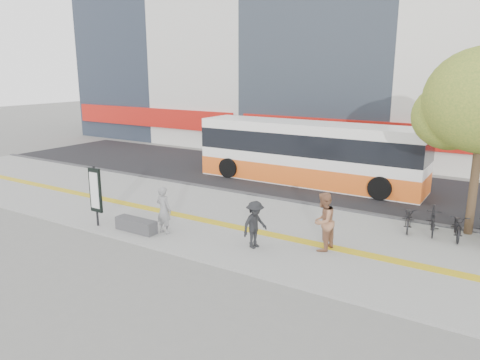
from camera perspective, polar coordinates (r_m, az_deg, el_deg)
The scene contains 12 objects.
ground at distance 15.60m, azimuth -2.84°, elevation -7.17°, with size 120.00×120.00×0.00m, color slate.
sidewalk at distance 16.76m, azimuth 0.10°, elevation -5.50°, with size 40.00×7.00×0.08m, color gray.
tactile_strip at distance 16.35m, azimuth -0.83°, elevation -5.84°, with size 40.00×0.45×0.01m, color gold.
street at distance 23.21m, azimuth 9.96°, elevation -0.27°, with size 40.00×8.00×0.06m, color black.
curb at distance 19.67m, azimuth 5.52°, elevation -2.55°, with size 40.00×0.25×0.14m, color #38383B.
bench at distance 16.22m, azimuth -12.91°, elevation -5.53°, with size 1.60×0.45×0.45m, color #38383B.
signboard at distance 16.87m, azimuth -17.69°, elevation -1.33°, with size 0.55×0.10×2.20m.
bus at distance 22.64m, azimuth 8.51°, elevation 3.15°, with size 11.21×2.66×2.98m.
bicycle_row at distance 16.73m, azimuth 26.88°, elevation -5.27°, with size 4.73×1.75×0.97m.
seated_woman at distance 15.70m, azimuth -9.54°, elevation -3.72°, with size 0.60×0.39×1.65m, color black.
pedestrian_tan at distance 14.26m, azimuth 10.39°, elevation -5.14°, with size 0.90×0.70×1.85m, color #996546.
pedestrian_dark at distance 14.27m, azimuth 1.88°, elevation -5.61°, with size 0.98×0.56×1.52m, color black.
Camera 1 is at (8.38, -11.92, 5.56)m, focal length 34.00 mm.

